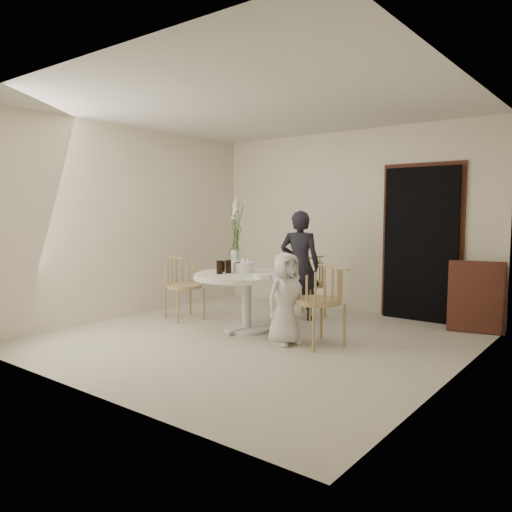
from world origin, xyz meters
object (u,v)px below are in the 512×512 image
Objects in this scene: chair_far at (311,277)px; chair_left at (180,278)px; birthday_cake at (243,267)px; girl at (300,265)px; table at (247,282)px; flower_vase at (236,234)px; chair_right at (325,294)px; boy at (286,299)px.

chair_far is 1.87m from chair_left.
girl is at bearing 74.19° from birthday_cake.
girl is (0.16, 0.98, 0.14)m from table.
flower_vase is (-0.34, 0.26, 0.41)m from birthday_cake.
table is 1.18m from chair_right.
table is 1.27× the size of boy.
girl is 1.45× the size of boy.
chair_right is 0.89× the size of boy.
flower_vase is at bearing 144.06° from table.
boy reaches higher than chair_far.
table is at bearing -95.43° from chair_far.
chair_far is at bearing 83.38° from table.
boy is at bearing -49.74° from chair_right.
chair_right is 1.48m from girl.
birthday_cake reaches higher than chair_left.
chair_far is 0.82× the size of boy.
table is 0.88× the size of girl.
girl is 1.36m from boy.
birthday_cake is at bearing -71.32° from chair_left.
chair_far is 1.28m from birthday_cake.
chair_left is 1.05m from flower_vase.
flower_vase reaches higher than table.
chair_right is at bearing -14.20° from flower_vase.
birthday_cake is at bearing 53.82° from girl.
chair_right is at bearing -6.67° from birthday_cake.
table is 1.54× the size of chair_left.
chair_left is (-1.38, -1.26, 0.01)m from chair_far.
flower_vase reaches higher than chair_far.
chair_right reaches higher than table.
girl reaches higher than chair_far.
chair_right is at bearing 113.22° from girl.
chair_right is at bearing -52.08° from chair_far.
girl is at bearing 43.64° from boy.
girl is at bearing -114.04° from chair_right.
chair_right is 0.94× the size of flower_vase.
girl is (1.39, 0.95, 0.20)m from chair_left.
chair_left reaches higher than chair_far.
girl is 5.83× the size of birthday_cake.
boy is (-0.43, -0.14, -0.08)m from chair_right.
chair_left is at bearing 178.62° from table.
chair_far is at bearing 39.17° from boy.
boy reaches higher than table.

